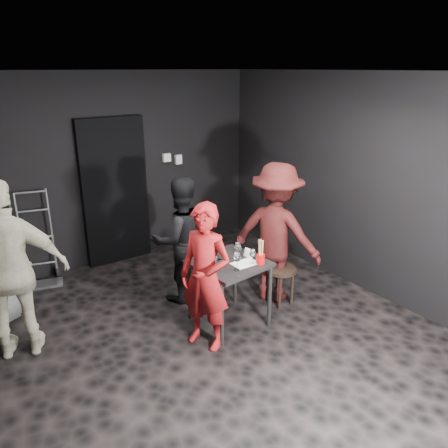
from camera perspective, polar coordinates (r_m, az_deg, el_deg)
floor at (r=4.86m, az=-1.91°, el=-14.43°), size 4.50×5.00×0.02m
ceiling at (r=4.02m, az=-2.37°, el=19.33°), size 4.50×5.00×0.02m
wall_back at (r=6.42m, az=-14.45°, el=6.75°), size 4.50×0.04×2.70m
wall_right at (r=5.73m, az=17.17°, el=4.97°), size 0.04×5.00×2.70m
doorway at (r=6.43m, az=-14.03°, el=4.06°), size 0.95×0.10×2.10m
wallbox_upper at (r=6.69m, az=-7.52°, el=8.60°), size 0.12×0.06×0.12m
wallbox_lower at (r=6.79m, az=-6.00°, el=8.40°), size 0.10×0.06×0.14m
hand_truck at (r=6.31m, az=-22.66°, el=-5.23°), size 0.42×0.35×1.27m
tasting_table at (r=4.78m, az=0.67°, el=-6.01°), size 0.72×0.72×0.75m
stool at (r=5.32m, az=7.47°, el=-6.65°), size 0.36×0.36×0.47m
server_red at (r=4.36m, az=-2.47°, el=-6.81°), size 0.58×0.67×1.56m
woman_black at (r=5.26m, az=-5.63°, el=-1.83°), size 0.84×0.55×1.60m
man_maroon at (r=5.21m, az=6.88°, el=-0.00°), size 1.10×1.39×1.96m
bystander_cream at (r=4.57m, az=-26.44°, el=-3.49°), size 1.40×1.00×2.17m
tasting_mat at (r=4.70m, az=2.76°, el=-5.15°), size 0.28×0.19×0.00m
wine_glass_a at (r=4.50m, az=-1.39°, el=-4.80°), size 0.10×0.10×0.22m
wine_glass_b at (r=4.61m, az=-1.76°, el=-4.20°), size 0.09×0.09×0.21m
wine_glass_c at (r=4.74m, az=-0.55°, el=-3.71°), size 0.07×0.07×0.18m
wine_glass_d at (r=4.50m, az=1.71°, el=-4.78°), size 0.09×0.09×0.22m
wine_glass_e at (r=4.66m, az=3.74°, el=-4.20°), size 0.09×0.09×0.18m
wine_glass_f at (r=4.77m, az=1.84°, el=-3.43°), size 0.08×0.08×0.20m
wine_bottle at (r=4.56m, az=-2.81°, el=-4.17°), size 0.08×0.08×0.35m
breadstick_cup at (r=4.66m, az=4.81°, el=-3.67°), size 0.09×0.09×0.29m
reserved_card at (r=4.83m, az=3.24°, el=-3.82°), size 0.10×0.13×0.10m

